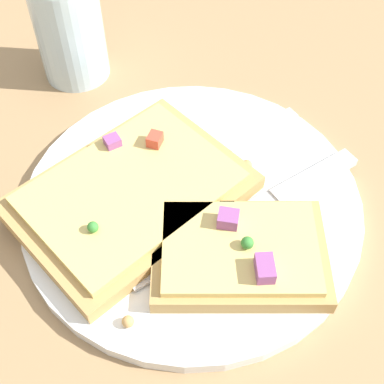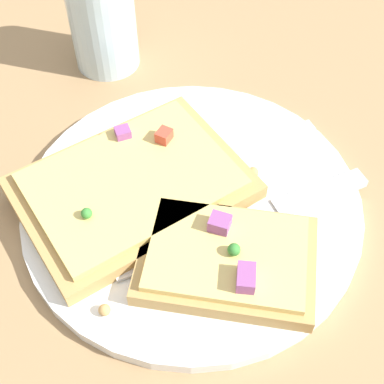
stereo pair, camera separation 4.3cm
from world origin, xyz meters
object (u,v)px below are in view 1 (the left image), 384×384
knife (266,204)px  pizza_slice_main (131,193)px  pizza_slice_corner (240,252)px  plate (192,204)px  drinking_glass (69,29)px  fork (183,169)px

knife → pizza_slice_main: (-0.08, 0.08, 0.01)m
pizza_slice_main → pizza_slice_corner: size_ratio=1.15×
plate → drinking_glass: size_ratio=2.68×
plate → knife: knife is taller
pizza_slice_corner → pizza_slice_main: bearing=-33.2°
plate → fork: bearing=61.6°
plate → pizza_slice_main: bearing=138.4°
pizza_slice_main → drinking_glass: size_ratio=1.72×
knife → pizza_slice_corner: pizza_slice_corner is taller
plate → fork: fork is taller
pizza_slice_main → drinking_glass: (0.07, 0.18, 0.03)m
fork → drinking_glass: drinking_glass is taller
fork → pizza_slice_main: size_ratio=1.23×
fork → pizza_slice_corner: pizza_slice_corner is taller
fork → pizza_slice_corner: bearing=82.8°
fork → knife: bearing=117.9°
drinking_glass → pizza_slice_corner: bearing=-99.4°
plate → knife: (0.04, -0.05, 0.01)m
plate → knife: size_ratio=1.26×
pizza_slice_corner → drinking_glass: bearing=-56.5°
plate → fork: (0.01, 0.03, 0.01)m
fork → drinking_glass: size_ratio=2.13×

